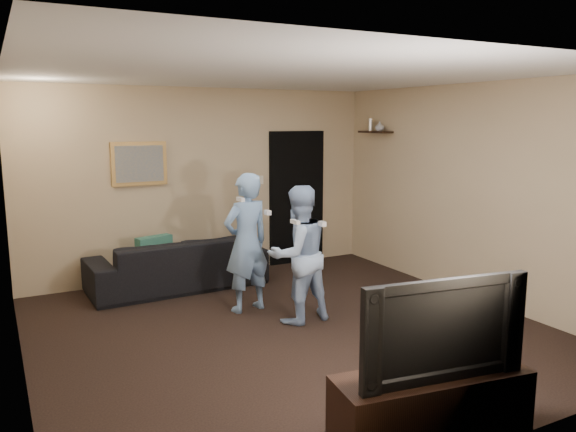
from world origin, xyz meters
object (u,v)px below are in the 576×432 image
television (435,325)px  wii_player_left (247,243)px  sofa (177,263)px  wii_player_right (298,254)px  tv_console (431,407)px

television → wii_player_left: bearing=98.4°
sofa → television: size_ratio=1.89×
wii_player_right → sofa: bearing=113.4°
sofa → television: television is taller
sofa → tv_console: sofa is taller
sofa → wii_player_left: 1.39m
wii_player_left → wii_player_right: 0.68m
television → wii_player_left: 3.05m
wii_player_left → wii_player_right: wii_player_left is taller
tv_console → wii_player_left: (-0.00, 3.05, 0.54)m
sofa → wii_player_left: size_ratio=1.42×
tv_console → wii_player_right: 2.54m
sofa → wii_player_right: 2.02m
sofa → tv_console: bearing=94.0°
tv_console → wii_player_right: (0.35, 2.46, 0.49)m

